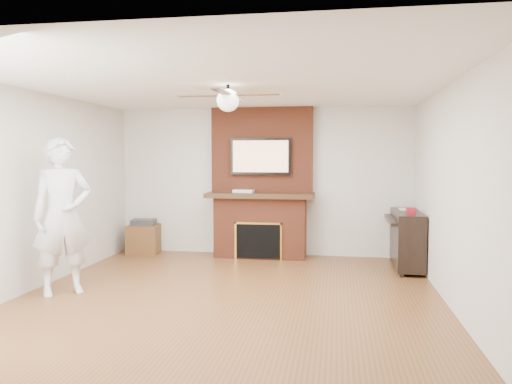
% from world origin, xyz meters
% --- Properties ---
extents(room_shell, '(5.36, 5.86, 2.86)m').
position_xyz_m(room_shell, '(0.00, 0.00, 1.25)').
color(room_shell, brown).
rests_on(room_shell, ground).
extents(fireplace, '(1.78, 0.64, 2.50)m').
position_xyz_m(fireplace, '(0.00, 2.55, 1.00)').
color(fireplace, brown).
rests_on(fireplace, ground).
extents(tv, '(1.00, 0.08, 0.60)m').
position_xyz_m(tv, '(0.00, 2.50, 1.68)').
color(tv, black).
rests_on(tv, fireplace).
extents(ceiling_fan, '(1.21, 1.21, 0.31)m').
position_xyz_m(ceiling_fan, '(-0.00, 0.00, 2.33)').
color(ceiling_fan, black).
rests_on(ceiling_fan, room_shell).
extents(person, '(0.83, 0.81, 1.91)m').
position_xyz_m(person, '(-2.02, -0.14, 0.95)').
color(person, silver).
rests_on(person, ground).
extents(side_table, '(0.58, 0.58, 0.59)m').
position_xyz_m(side_table, '(-2.05, 2.48, 0.27)').
color(side_table, '#543418').
rests_on(side_table, ground).
extents(piano, '(0.51, 1.32, 0.95)m').
position_xyz_m(piano, '(2.29, 2.00, 0.46)').
color(piano, black).
rests_on(piano, ground).
extents(cable_box, '(0.35, 0.22, 0.05)m').
position_xyz_m(cable_box, '(-0.28, 2.45, 1.10)').
color(cable_box, silver).
rests_on(cable_box, fireplace).
extents(candle_orange, '(0.07, 0.07, 0.12)m').
position_xyz_m(candle_orange, '(-0.11, 2.30, 0.06)').
color(candle_orange, red).
rests_on(candle_orange, ground).
extents(candle_green, '(0.07, 0.07, 0.08)m').
position_xyz_m(candle_green, '(-0.07, 2.39, 0.04)').
color(candle_green, '#4F8535').
rests_on(candle_green, ground).
extents(candle_cream, '(0.08, 0.08, 0.11)m').
position_xyz_m(candle_cream, '(0.04, 2.35, 0.06)').
color(candle_cream, beige).
rests_on(candle_cream, ground).
extents(candle_blue, '(0.06, 0.06, 0.08)m').
position_xyz_m(candle_blue, '(0.16, 2.32, 0.04)').
color(candle_blue, '#3757A5').
rests_on(candle_blue, ground).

